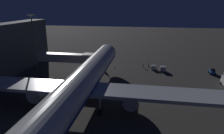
{
  "coord_description": "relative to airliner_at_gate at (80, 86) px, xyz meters",
  "views": [
    {
      "loc": [
        -12.79,
        49.16,
        21.72
      ],
      "look_at": [
        -3.0,
        -8.86,
        3.5
      ],
      "focal_mm": 32.35,
      "sensor_mm": 36.0,
      "label": 1
    }
  ],
  "objects": [
    {
      "name": "ground_plane",
      "position": [
        0.0,
        -12.48,
        -5.82
      ],
      "size": [
        320.0,
        320.0,
        0.0
      ],
      "primitive_type": "plane",
      "color": "#383533"
    },
    {
      "name": "airliner_at_gate",
      "position": [
        0.0,
        0.0,
        0.0
      ],
      "size": [
        57.89,
        65.4,
        20.57
      ],
      "color": "silver",
      "rests_on": "ground_plane"
    },
    {
      "name": "jet_bridge",
      "position": [
        9.98,
        -20.81,
        0.1
      ],
      "size": [
        18.1,
        3.4,
        7.46
      ],
      "color": "#9E9E99",
      "rests_on": "ground_plane"
    },
    {
      "name": "apron_floodlight_mast",
      "position": [
        25.5,
        -27.32,
        4.96
      ],
      "size": [
        2.9,
        0.5,
        18.66
      ],
      "color": "#59595E",
      "rests_on": "ground_plane"
    },
    {
      "name": "pushback_tug",
      "position": [
        -34.71,
        -30.3,
        -5.05
      ],
      "size": [
        1.86,
        2.28,
        1.95
      ],
      "color": "#234C9E",
      "rests_on": "ground_plane"
    },
    {
      "name": "baggage_container_near_belt",
      "position": [
        -15.94,
        -32.18,
        -5.11
      ],
      "size": [
        1.61,
        1.73,
        1.44
      ],
      "primitive_type": "cube",
      "color": "#B7BABF",
      "rests_on": "ground_plane"
    },
    {
      "name": "baggage_container_far_row",
      "position": [
        -18.97,
        -30.68,
        -5.0
      ],
      "size": [
        1.79,
        1.88,
        1.66
      ],
      "primitive_type": "cube",
      "color": "#B7BABF",
      "rests_on": "ground_plane"
    },
    {
      "name": "ground_crew_near_nose_gear",
      "position": [
        -14.33,
        -34.23,
        -4.8
      ],
      "size": [
        0.4,
        0.4,
        1.85
      ],
      "color": "black",
      "rests_on": "ground_plane"
    },
    {
      "name": "ground_crew_by_belt_loader",
      "position": [
        -12.24,
        -33.97,
        -4.87
      ],
      "size": [
        0.4,
        0.4,
        1.74
      ],
      "color": "black",
      "rests_on": "ground_plane"
    },
    {
      "name": "traffic_cone_nose_port",
      "position": [
        -2.2,
        -31.34,
        -5.55
      ],
      "size": [
        0.36,
        0.36,
        0.55
      ],
      "primitive_type": "cone",
      "color": "orange",
      "rests_on": "ground_plane"
    },
    {
      "name": "traffic_cone_nose_starboard",
      "position": [
        2.2,
        -31.34,
        -5.55
      ],
      "size": [
        0.36,
        0.36,
        0.55
      ],
      "primitive_type": "cone",
      "color": "orange",
      "rests_on": "ground_plane"
    }
  ]
}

